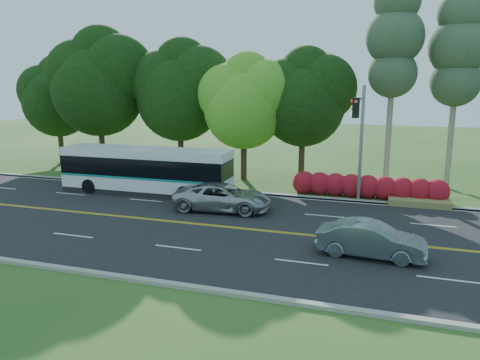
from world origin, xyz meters
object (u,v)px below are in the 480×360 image
(transit_bus, at_px, (146,171))
(sedan, at_px, (371,240))
(suv, at_px, (223,197))
(traffic_signal, at_px, (360,128))

(transit_bus, height_order, sedan, transit_bus)
(transit_bus, distance_m, suv, 6.64)
(traffic_signal, bearing_deg, transit_bus, -179.23)
(traffic_signal, bearing_deg, suv, -160.65)
(traffic_signal, xyz_separation_m, transit_bus, (-13.36, -0.18, -3.19))
(suv, bearing_deg, sedan, -124.81)
(transit_bus, relative_size, sedan, 2.54)
(transit_bus, distance_m, sedan, 16.21)
(sedan, xyz_separation_m, suv, (-8.33, 4.85, 0.03))
(sedan, height_order, suv, suv)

